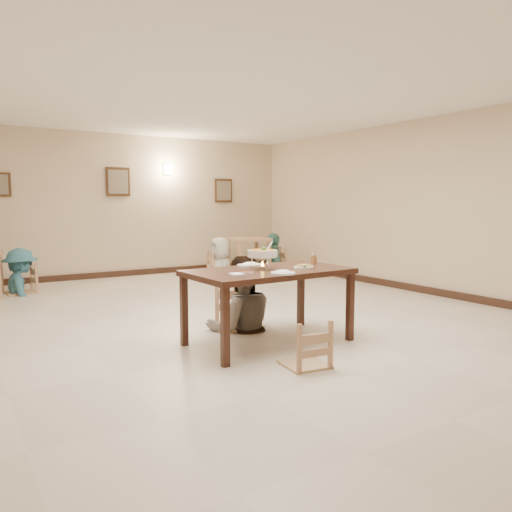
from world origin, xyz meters
TOP-DOWN VIEW (x-y plane):
  - floor at (0.00, 0.00)m, footprint 10.00×10.00m
  - ceiling at (0.00, 0.00)m, footprint 10.00×10.00m
  - wall_back at (0.00, 5.00)m, footprint 10.00×0.00m
  - wall_right at (4.00, 0.00)m, footprint 0.00×10.00m
  - baseboard_back at (0.00, 4.97)m, footprint 8.00×0.06m
  - baseboard_right at (3.97, 0.00)m, footprint 0.06×10.00m
  - picture_b at (0.10, 4.96)m, footprint 0.50×0.04m
  - picture_c at (2.60, 4.96)m, footprint 0.45×0.04m
  - wall_sconce at (1.20, 4.96)m, footprint 0.16×0.05m
  - main_table at (-0.03, -0.96)m, footprint 1.80×1.07m
  - chair_far at (-0.00, -0.18)m, footprint 0.50×0.50m
  - chair_near at (-0.17, -1.80)m, footprint 0.41×0.41m
  - main_diner at (0.03, -0.25)m, footprint 1.03×0.89m
  - curry_warmer at (-0.09, -0.92)m, footprint 0.37×0.33m
  - rice_plate_far at (-0.07, -0.62)m, footprint 0.31×0.31m
  - rice_plate_near at (-0.11, -1.35)m, footprint 0.26×0.26m
  - fried_plate at (0.36, -1.08)m, footprint 0.24×0.24m
  - chili_dish at (-0.42, -1.14)m, footprint 0.11×0.11m
  - napkin_cutlery at (-0.59, -1.22)m, footprint 0.16×0.23m
  - drink_glass at (0.68, -0.86)m, footprint 0.07×0.07m
  - bg_table_right at (2.56, 3.77)m, footprint 0.91×0.91m
  - bg_chair_lr at (-1.96, 3.88)m, footprint 0.47×0.47m
  - bg_chair_rl at (1.91, 3.85)m, footprint 0.48×0.48m
  - bg_chair_rr at (3.21, 3.76)m, footprint 0.50×0.50m
  - bg_diner_b at (-1.96, 3.88)m, footprint 0.72×1.09m
  - bg_diner_c at (1.91, 3.85)m, footprint 0.60×0.86m
  - bg_diner_d at (3.21, 3.76)m, footprint 0.72×1.12m

SIDE VIEW (x-z plane):
  - floor at x=0.00m, z-range 0.00..0.00m
  - baseboard_back at x=0.00m, z-range 0.00..0.12m
  - baseboard_right at x=3.97m, z-range 0.00..0.12m
  - chair_near at x=-0.17m, z-range 0.00..0.86m
  - bg_chair_lr at x=-1.96m, z-range 0.00..1.00m
  - bg_chair_rl at x=1.91m, z-range 0.00..1.02m
  - bg_chair_rr at x=3.21m, z-range 0.00..1.07m
  - chair_far at x=0.00m, z-range 0.00..1.07m
  - bg_table_right at x=2.56m, z-range 0.26..1.06m
  - main_table at x=-0.03m, z-range 0.33..1.16m
  - bg_diner_b at x=-1.96m, z-range 0.00..1.57m
  - chili_dish at x=-0.42m, z-range 0.83..0.85m
  - bg_diner_c at x=1.91m, z-range 0.00..1.68m
  - rice_plate_near at x=-0.11m, z-range 0.81..0.87m
  - napkin_cutlery at x=-0.59m, z-range 0.83..0.85m
  - rice_plate_far at x=-0.07m, z-range 0.81..0.88m
  - fried_plate at x=0.36m, z-range 0.82..0.87m
  - bg_diner_d at x=3.21m, z-range 0.00..1.78m
  - drink_glass at x=0.68m, z-range 0.82..0.96m
  - main_diner at x=0.03m, z-range 0.00..1.82m
  - curry_warmer at x=-0.09m, z-range 0.85..1.15m
  - wall_back at x=0.00m, z-range -3.50..6.50m
  - wall_right at x=4.00m, z-range -3.50..6.50m
  - picture_c at x=2.60m, z-range 1.57..2.12m
  - picture_b at x=0.10m, z-range 1.70..2.30m
  - wall_sconce at x=1.20m, z-range 2.19..2.41m
  - ceiling at x=0.00m, z-range 3.00..3.00m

